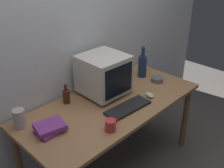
# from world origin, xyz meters

# --- Properties ---
(ground_plane) EXTENTS (6.00, 6.00, 0.00)m
(ground_plane) POSITION_xyz_m (0.00, 0.00, 0.00)
(ground_plane) COLOR #56514C
(back_wall) EXTENTS (4.00, 0.08, 2.50)m
(back_wall) POSITION_xyz_m (0.00, 0.44, 1.25)
(back_wall) COLOR silver
(back_wall) RESTS_ON ground
(desk) EXTENTS (1.66, 0.77, 0.76)m
(desk) POSITION_xyz_m (0.00, 0.00, 0.67)
(desk) COLOR #9E7047
(desk) RESTS_ON ground
(crt_monitor) EXTENTS (0.39, 0.40, 0.37)m
(crt_monitor) POSITION_xyz_m (0.06, 0.16, 0.95)
(crt_monitor) COLOR beige
(crt_monitor) RESTS_ON desk
(keyboard) EXTENTS (0.43, 0.18, 0.02)m
(keyboard) POSITION_xyz_m (0.02, -0.17, 0.77)
(keyboard) COLOR black
(keyboard) RESTS_ON desk
(computer_mouse) EXTENTS (0.08, 0.11, 0.04)m
(computer_mouse) POSITION_xyz_m (0.30, -0.18, 0.77)
(computer_mouse) COLOR beige
(computer_mouse) RESTS_ON desk
(bottle_tall) EXTENTS (0.09, 0.09, 0.33)m
(bottle_tall) POSITION_xyz_m (0.59, 0.14, 0.88)
(bottle_tall) COLOR navy
(bottle_tall) RESTS_ON desk
(bottle_short) EXTENTS (0.06, 0.06, 0.18)m
(bottle_short) POSITION_xyz_m (-0.28, 0.28, 0.82)
(bottle_short) COLOR #472314
(bottle_short) RESTS_ON desk
(book_stack) EXTENTS (0.24, 0.21, 0.06)m
(book_stack) POSITION_xyz_m (-0.61, 0.04, 0.79)
(book_stack) COLOR #843893
(book_stack) RESTS_ON desk
(mug) EXTENTS (0.12, 0.08, 0.09)m
(mug) POSITION_xyz_m (-0.29, -0.26, 0.80)
(mug) COLOR #CC383D
(mug) RESTS_ON desk
(cd_spindle) EXTENTS (0.12, 0.12, 0.04)m
(cd_spindle) POSITION_xyz_m (0.60, -0.05, 0.78)
(cd_spindle) COLOR #595B66
(cd_spindle) RESTS_ON desk
(metal_canister) EXTENTS (0.09, 0.09, 0.15)m
(metal_canister) POSITION_xyz_m (-0.73, 0.25, 0.83)
(metal_canister) COLOR #B7B2A8
(metal_canister) RESTS_ON desk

